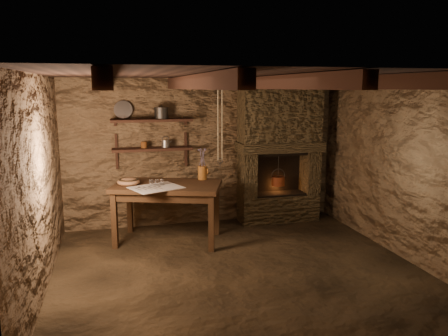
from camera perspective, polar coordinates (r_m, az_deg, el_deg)
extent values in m
plane|color=black|center=(5.69, 1.62, -12.83)|extent=(4.50, 4.50, 0.00)
cube|color=#4B3523|center=(7.25, -2.71, 2.12)|extent=(4.50, 0.04, 2.40)
cube|color=#4B3523|center=(3.51, 10.83, -7.11)|extent=(4.50, 0.04, 2.40)
cube|color=#4B3523|center=(5.19, -22.95, -2.04)|extent=(0.04, 4.00, 2.40)
cube|color=#4B3523|center=(6.33, 21.66, 0.17)|extent=(0.04, 4.00, 2.40)
cube|color=black|center=(5.23, 1.76, 12.10)|extent=(4.50, 4.00, 0.04)
cube|color=black|center=(5.02, -15.23, 10.79)|extent=(0.14, 3.95, 0.16)
cube|color=black|center=(5.11, -3.74, 11.12)|extent=(0.14, 3.95, 0.16)
cube|color=black|center=(5.39, 6.96, 11.03)|extent=(0.14, 3.95, 0.16)
cube|color=black|center=(5.83, 16.32, 10.64)|extent=(0.14, 3.95, 0.16)
cube|color=black|center=(6.95, -9.32, 2.47)|extent=(1.25, 0.30, 0.04)
cube|color=black|center=(6.91, -9.43, 6.17)|extent=(1.25, 0.30, 0.04)
cube|color=#352A1A|center=(7.58, 7.05, -5.11)|extent=(1.35, 0.45, 0.45)
cube|color=#352A1A|center=(7.26, 3.02, -0.88)|extent=(0.23, 0.45, 0.75)
cube|color=#352A1A|center=(7.66, 11.07, -0.45)|extent=(0.23, 0.45, 0.75)
cube|color=#352A1A|center=(7.34, 7.32, 2.78)|extent=(1.43, 0.51, 0.16)
cube|color=#352A1A|center=(7.32, 7.34, 7.09)|extent=(1.35, 0.45, 0.94)
cube|color=black|center=(7.62, 6.62, -0.39)|extent=(0.90, 0.06, 0.75)
cube|color=black|center=(6.41, -7.43, -2.35)|extent=(1.73, 1.33, 0.07)
cube|color=black|center=(6.43, -7.40, -3.21)|extent=(1.56, 1.16, 0.11)
cube|color=beige|center=(6.17, -8.85, -2.55)|extent=(0.81, 0.74, 0.01)
cylinder|color=#A55F20|center=(6.65, -2.84, -0.60)|extent=(0.14, 0.14, 0.21)
torus|color=#A55F20|center=(6.66, -2.24, -0.40)|extent=(0.02, 0.12, 0.12)
ellipsoid|color=#966541|center=(6.45, -12.35, -1.78)|extent=(0.42, 0.42, 0.12)
cylinder|color=#2B2926|center=(6.91, -8.18, 7.04)|extent=(0.26, 0.26, 0.16)
cylinder|color=#A1A09B|center=(6.97, -13.03, 7.42)|extent=(0.30, 0.15, 0.28)
cylinder|color=#542A10|center=(6.93, -10.41, 2.99)|extent=(0.11, 0.11, 0.10)
cylinder|color=maroon|center=(7.42, 7.07, -1.71)|extent=(0.26, 0.26, 0.15)
torus|color=#2B2926|center=(7.40, 7.09, -1.00)|extent=(0.25, 0.02, 0.25)
cylinder|color=#2B2926|center=(7.37, 7.12, 0.14)|extent=(0.01, 0.01, 0.44)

